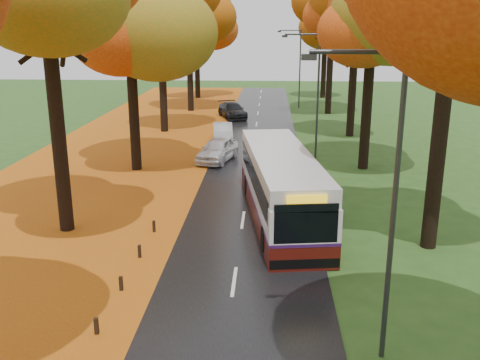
# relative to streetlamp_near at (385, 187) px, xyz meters

# --- Properties ---
(road) EXTENTS (6.50, 90.00, 0.04)m
(road) POSITION_rel_streetlamp_near_xyz_m (-3.95, 17.00, -4.69)
(road) COLOR black
(road) RESTS_ON ground
(centre_line) EXTENTS (0.12, 90.00, 0.01)m
(centre_line) POSITION_rel_streetlamp_near_xyz_m (-3.95, 17.00, -4.67)
(centre_line) COLOR silver
(centre_line) RESTS_ON road
(leaf_verge) EXTENTS (12.00, 90.00, 0.02)m
(leaf_verge) POSITION_rel_streetlamp_near_xyz_m (-12.95, 17.00, -4.70)
(leaf_verge) COLOR #8C350C
(leaf_verge) RESTS_ON ground
(leaf_drift) EXTENTS (0.90, 90.00, 0.01)m
(leaf_drift) POSITION_rel_streetlamp_near_xyz_m (-7.00, 17.00, -4.67)
(leaf_drift) COLOR #C97214
(leaf_drift) RESTS_ON road
(trees_left) EXTENTS (9.20, 74.00, 13.88)m
(trees_left) POSITION_rel_streetlamp_near_xyz_m (-11.13, 19.06, 4.82)
(trees_left) COLOR black
(trees_left) RESTS_ON ground
(trees_right) EXTENTS (9.30, 74.20, 13.96)m
(trees_right) POSITION_rel_streetlamp_near_xyz_m (3.24, 18.91, 4.98)
(trees_right) COLOR black
(trees_right) RESTS_ON ground
(streetlamp_near) EXTENTS (2.45, 0.18, 8.00)m
(streetlamp_near) POSITION_rel_streetlamp_near_xyz_m (0.00, 0.00, 0.00)
(streetlamp_near) COLOR #333538
(streetlamp_near) RESTS_ON ground
(streetlamp_mid) EXTENTS (2.45, 0.18, 8.00)m
(streetlamp_mid) POSITION_rel_streetlamp_near_xyz_m (0.00, 22.00, 0.00)
(streetlamp_mid) COLOR #333538
(streetlamp_mid) RESTS_ON ground
(streetlamp_far) EXTENTS (2.45, 0.18, 8.00)m
(streetlamp_far) POSITION_rel_streetlamp_near_xyz_m (0.00, 44.00, 0.00)
(streetlamp_far) COLOR #333538
(streetlamp_far) RESTS_ON ground
(bus) EXTENTS (4.10, 11.59, 2.99)m
(bus) POSITION_rel_streetlamp_near_xyz_m (-2.26, 10.49, -3.11)
(bus) COLOR #47100B
(bus) RESTS_ON road
(car_white) EXTENTS (2.78, 4.64, 1.48)m
(car_white) POSITION_rel_streetlamp_near_xyz_m (-6.11, 20.69, -3.93)
(car_white) COLOR silver
(car_white) RESTS_ON road
(car_silver) EXTENTS (1.86, 4.17, 1.33)m
(car_silver) POSITION_rel_streetlamp_near_xyz_m (-6.30, 26.76, -4.01)
(car_silver) COLOR #9FA2A7
(car_silver) RESTS_ON road
(car_dark) EXTENTS (3.39, 5.20, 1.40)m
(car_dark) POSITION_rel_streetlamp_near_xyz_m (-6.30, 37.21, -3.97)
(car_dark) COLOR black
(car_dark) RESTS_ON road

